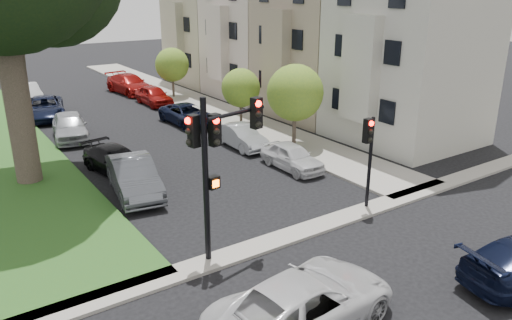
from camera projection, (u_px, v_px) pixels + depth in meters
ground at (339, 256)px, 16.85m from camera, size 140.00×140.00×0.00m
sidewalk_right at (191, 101)px, 39.14m from camera, size 3.50×44.00×0.12m
sidewalk_cross at (302, 232)px, 18.39m from camera, size 60.00×1.00×0.12m
house_a at (413, 18)px, 27.38m from camera, size 7.70×7.55×15.97m
house_b at (322, 12)px, 33.24m from camera, size 7.70×7.55×15.97m
house_c at (259, 8)px, 39.09m from camera, size 7.70×7.55×15.97m
house_d at (212, 5)px, 44.95m from camera, size 7.70×7.55×15.97m
small_tree_a at (295, 93)px, 27.17m from camera, size 3.11×3.11×4.67m
small_tree_b at (241, 88)px, 31.71m from camera, size 2.48×2.48×3.72m
small_tree_c at (172, 65)px, 39.58m from camera, size 2.67×2.67×4.01m
traffic_signal_main at (216, 150)px, 15.55m from camera, size 2.71×0.74×5.53m
traffic_signal_secondary at (369, 147)px, 19.48m from camera, size 0.48×0.39×3.87m
car_cross_near at (305, 302)px, 13.15m from camera, size 5.72×3.09×1.52m
car_parked_0 at (292, 157)px, 24.63m from camera, size 1.55×3.83×1.30m
car_parked_1 at (241, 137)px, 27.92m from camera, size 1.42×3.91×1.28m
car_parked_2 at (188, 115)px, 32.55m from camera, size 2.40×4.84×1.32m
car_parked_3 at (154, 95)px, 37.92m from camera, size 1.76×4.24×1.44m
car_parked_4 at (130, 84)px, 41.89m from camera, size 2.85×5.68×1.58m
car_parked_5 at (134, 177)px, 21.64m from camera, size 2.49×5.11×1.61m
car_parked_6 at (117, 160)px, 24.10m from camera, size 2.61×4.71×1.29m
car_parked_7 at (70, 126)px, 29.38m from camera, size 2.71×4.95×1.59m
car_parked_8 at (45, 108)px, 34.03m from camera, size 3.44×5.66×1.47m
car_parked_9 at (29, 92)px, 39.29m from camera, size 1.45×4.09×1.34m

